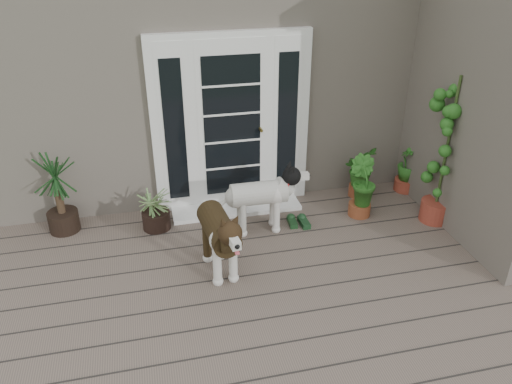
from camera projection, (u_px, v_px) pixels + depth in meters
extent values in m
cube|color=#6B5B4C|center=(300.00, 318.00, 4.68)|extent=(6.20, 4.60, 0.12)
cube|color=#665E54|center=(219.00, 54.00, 7.61)|extent=(7.40, 4.00, 3.10)
cube|color=white|center=(232.00, 124.00, 5.99)|extent=(1.90, 0.14, 2.15)
cube|color=white|center=(236.00, 208.00, 6.31)|extent=(1.60, 0.40, 0.05)
imported|color=#19591C|center=(359.00, 177.00, 6.52)|extent=(0.60, 0.60, 0.56)
imported|color=#1B611C|center=(361.00, 195.00, 6.08)|extent=(0.50, 0.50, 0.56)
imported|color=#1F5117|center=(407.00, 173.00, 6.67)|extent=(0.44, 0.44, 0.52)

